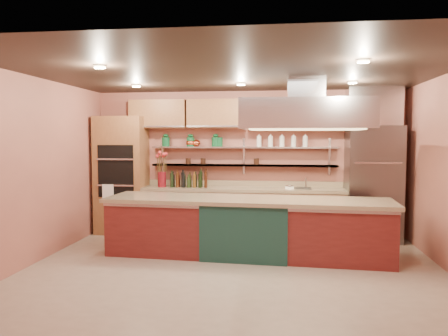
# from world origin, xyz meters

# --- Properties ---
(floor) EXTENTS (6.00, 5.00, 0.02)m
(floor) POSITION_xyz_m (0.00, 0.00, -0.01)
(floor) COLOR tan
(floor) RESTS_ON ground
(ceiling) EXTENTS (6.00, 5.00, 0.02)m
(ceiling) POSITION_xyz_m (0.00, 0.00, 2.80)
(ceiling) COLOR black
(ceiling) RESTS_ON wall_back
(wall_back) EXTENTS (6.00, 0.04, 2.80)m
(wall_back) POSITION_xyz_m (0.00, 2.50, 1.40)
(wall_back) COLOR #A96050
(wall_back) RESTS_ON floor
(wall_front) EXTENTS (6.00, 0.04, 2.80)m
(wall_front) POSITION_xyz_m (0.00, -2.50, 1.40)
(wall_front) COLOR #A96050
(wall_front) RESTS_ON floor
(wall_left) EXTENTS (0.04, 5.00, 2.80)m
(wall_left) POSITION_xyz_m (-3.00, 0.00, 1.40)
(wall_left) COLOR #A96050
(wall_left) RESTS_ON floor
(oven_stack) EXTENTS (0.95, 0.64, 2.30)m
(oven_stack) POSITION_xyz_m (-2.45, 2.18, 1.15)
(oven_stack) COLOR brown
(oven_stack) RESTS_ON floor
(refrigerator) EXTENTS (0.95, 0.72, 2.10)m
(refrigerator) POSITION_xyz_m (2.35, 2.14, 1.05)
(refrigerator) COLOR slate
(refrigerator) RESTS_ON floor
(back_counter) EXTENTS (3.84, 0.64, 0.93)m
(back_counter) POSITION_xyz_m (-0.05, 2.20, 0.47)
(back_counter) COLOR tan
(back_counter) RESTS_ON floor
(wall_shelf_lower) EXTENTS (3.60, 0.26, 0.03)m
(wall_shelf_lower) POSITION_xyz_m (-0.05, 2.37, 1.35)
(wall_shelf_lower) COLOR silver
(wall_shelf_lower) RESTS_ON wall_back
(wall_shelf_upper) EXTENTS (3.60, 0.26, 0.03)m
(wall_shelf_upper) POSITION_xyz_m (-0.05, 2.37, 1.70)
(wall_shelf_upper) COLOR silver
(wall_shelf_upper) RESTS_ON wall_back
(upper_cabinets) EXTENTS (4.60, 0.36, 0.55)m
(upper_cabinets) POSITION_xyz_m (0.00, 2.32, 2.35)
(upper_cabinets) COLOR brown
(upper_cabinets) RESTS_ON wall_back
(range_hood) EXTENTS (2.00, 1.00, 0.45)m
(range_hood) POSITION_xyz_m (1.04, 0.79, 2.25)
(range_hood) COLOR silver
(range_hood) RESTS_ON ceiling
(ceiling_downlights) EXTENTS (4.00, 2.80, 0.02)m
(ceiling_downlights) POSITION_xyz_m (0.00, 0.20, 2.77)
(ceiling_downlights) COLOR #FFE5A5
(ceiling_downlights) RESTS_ON ceiling
(island) EXTENTS (4.49, 1.22, 0.93)m
(island) POSITION_xyz_m (0.14, 0.79, 0.46)
(island) COLOR maroon
(island) RESTS_ON floor
(flower_vase) EXTENTS (0.21, 0.21, 0.29)m
(flower_vase) POSITION_xyz_m (-1.63, 2.15, 1.08)
(flower_vase) COLOR maroon
(flower_vase) RESTS_ON back_counter
(oil_bottle_cluster) EXTENTS (0.82, 0.39, 0.25)m
(oil_bottle_cluster) POSITION_xyz_m (-1.08, 2.15, 1.06)
(oil_bottle_cluster) COLOR black
(oil_bottle_cluster) RESTS_ON back_counter
(kitchen_scale) EXTENTS (0.16, 0.13, 0.09)m
(kitchen_scale) POSITION_xyz_m (0.83, 2.15, 0.97)
(kitchen_scale) COLOR white
(kitchen_scale) RESTS_ON back_counter
(bar_faucet) EXTENTS (0.04, 0.04, 0.21)m
(bar_faucet) POSITION_xyz_m (1.14, 2.25, 1.03)
(bar_faucet) COLOR white
(bar_faucet) RESTS_ON back_counter
(copper_kettle) EXTENTS (0.18, 0.18, 0.13)m
(copper_kettle) POSITION_xyz_m (-0.99, 2.37, 1.78)
(copper_kettle) COLOR #CE552F
(copper_kettle) RESTS_ON wall_shelf_upper
(green_canister) EXTENTS (0.16, 0.16, 0.18)m
(green_canister) POSITION_xyz_m (-0.53, 2.37, 1.80)
(green_canister) COLOR #104B26
(green_canister) RESTS_ON wall_shelf_upper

